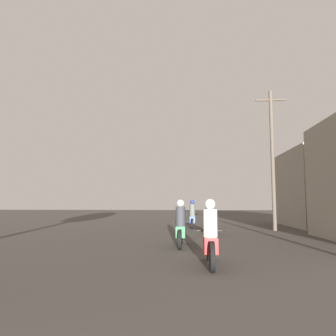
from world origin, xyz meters
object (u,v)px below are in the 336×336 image
(motorcycle_blue, at_px, (192,217))
(building_right_far, at_px, (334,188))
(motorcycle_red, at_px, (210,239))
(motorcycle_green, at_px, (181,228))
(utility_pole_far, at_px, (273,156))
(motorcycle_yellow, at_px, (209,221))

(motorcycle_blue, xyz_separation_m, building_right_far, (8.68, 1.95, 1.66))
(motorcycle_red, height_order, motorcycle_blue, motorcycle_blue)
(motorcycle_blue, bearing_deg, motorcycle_red, -85.66)
(motorcycle_red, xyz_separation_m, building_right_far, (8.29, 12.95, 1.68))
(motorcycle_red, bearing_deg, motorcycle_green, 96.20)
(motorcycle_red, relative_size, building_right_far, 0.30)
(motorcycle_red, distance_m, utility_pole_far, 10.89)
(motorcycle_red, xyz_separation_m, motorcycle_blue, (-0.39, 11.00, 0.03))
(motorcycle_green, bearing_deg, motorcycle_yellow, 71.47)
(motorcycle_blue, bearing_deg, utility_pole_far, -15.30)
(building_right_far, bearing_deg, motorcycle_red, -122.61)
(utility_pole_far, bearing_deg, motorcycle_green, -126.13)
(motorcycle_red, bearing_deg, utility_pole_far, 60.86)
(motorcycle_yellow, distance_m, building_right_far, 9.95)
(motorcycle_green, xyz_separation_m, motorcycle_yellow, (1.15, 3.89, -0.01))
(motorcycle_blue, bearing_deg, building_right_far, 14.96)
(motorcycle_green, xyz_separation_m, utility_pole_far, (4.65, 6.36, 3.24))
(building_right_far, distance_m, utility_pole_far, 5.75)
(motorcycle_red, relative_size, motorcycle_green, 0.94)
(motorcycle_yellow, relative_size, building_right_far, 0.29)
(motorcycle_red, distance_m, motorcycle_green, 3.39)
(motorcycle_red, relative_size, motorcycle_blue, 1.04)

